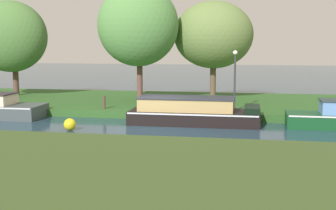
{
  "coord_description": "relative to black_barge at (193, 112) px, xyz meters",
  "views": [
    {
      "loc": [
        4.66,
        -21.45,
        4.07
      ],
      "look_at": [
        0.66,
        1.2,
        0.9
      ],
      "focal_mm": 49.62,
      "sensor_mm": 36.0,
      "label": 1
    }
  ],
  "objects": [
    {
      "name": "ground_plane",
      "position": [
        -1.93,
        -1.2,
        -0.58
      ],
      "size": [
        120.0,
        120.0,
        0.0
      ],
      "primitive_type": "plane",
      "color": "#213B4B"
    },
    {
      "name": "riverbank_far",
      "position": [
        -1.93,
        5.8,
        -0.38
      ],
      "size": [
        72.0,
        10.0,
        0.4
      ],
      "primitive_type": "cube",
      "color": "#2D5623",
      "rests_on": "ground_plane"
    },
    {
      "name": "riverbank_near",
      "position": [
        -1.93,
        -10.2,
        -0.38
      ],
      "size": [
        72.0,
        10.0,
        0.4
      ],
      "primitive_type": "cube",
      "color": "#374B21",
      "rests_on": "ground_plane"
    },
    {
      "name": "black_barge",
      "position": [
        0.0,
        0.0,
        0.0
      ],
      "size": [
        6.4,
        2.35,
        1.33
      ],
      "color": "black",
      "rests_on": "ground_plane"
    },
    {
      "name": "willow_tree_left",
      "position": [
        -13.02,
        6.11,
        3.79
      ],
      "size": [
        5.15,
        3.48,
        6.34
      ],
      "color": "brown",
      "rests_on": "riverbank_far"
    },
    {
      "name": "willow_tree_centre",
      "position": [
        -3.99,
        4.96,
        4.43
      ],
      "size": [
        4.93,
        4.15,
        7.09
      ],
      "color": "brown",
      "rests_on": "riverbank_far"
    },
    {
      "name": "willow_tree_right",
      "position": [
        0.41,
        6.96,
        3.88
      ],
      "size": [
        5.0,
        4.45,
        6.19
      ],
      "color": "brown",
      "rests_on": "riverbank_far"
    },
    {
      "name": "lamp_post",
      "position": [
        1.95,
        2.08,
        1.81
      ],
      "size": [
        0.24,
        0.24,
        3.19
      ],
      "color": "#333338",
      "rests_on": "riverbank_far"
    },
    {
      "name": "mooring_post_near",
      "position": [
        -5.1,
        1.53,
        0.17
      ],
      "size": [
        0.17,
        0.17,
        0.69
      ],
      "primitive_type": "cylinder",
      "color": "#4E382D",
      "rests_on": "riverbank_far"
    },
    {
      "name": "channel_buoy",
      "position": [
        -5.36,
        -2.78,
        -0.3
      ],
      "size": [
        0.56,
        0.56,
        0.56
      ],
      "primitive_type": "sphere",
      "color": "yellow",
      "rests_on": "ground_plane"
    }
  ]
}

